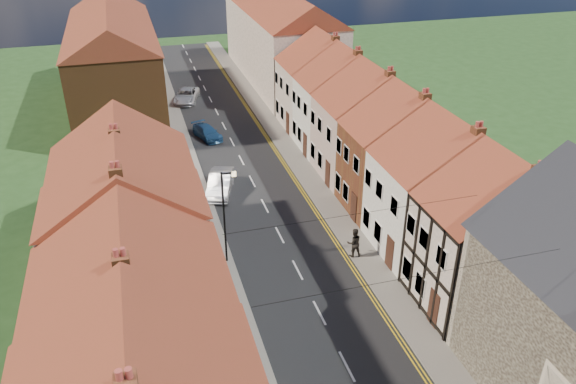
{
  "coord_description": "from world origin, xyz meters",
  "views": [
    {
      "loc": [
        -8.18,
        -7.97,
        20.14
      ],
      "look_at": [
        0.39,
        21.39,
        3.5
      ],
      "focal_mm": 35.0,
      "sensor_mm": 36.0,
      "label": 1
    }
  ],
  "objects_px": {
    "car_mid": "(220,183)",
    "pedestrian_right": "(354,243)",
    "car_far": "(207,132)",
    "lamppost": "(225,212)",
    "car_distant": "(186,96)"
  },
  "relations": [
    {
      "from": "lamppost",
      "to": "car_far",
      "type": "distance_m",
      "value": 19.82
    },
    {
      "from": "car_far",
      "to": "car_distant",
      "type": "bearing_deg",
      "value": 75.39
    },
    {
      "from": "car_far",
      "to": "pedestrian_right",
      "type": "distance_m",
      "value": 21.93
    },
    {
      "from": "car_far",
      "to": "car_distant",
      "type": "relative_size",
      "value": 0.8
    },
    {
      "from": "car_far",
      "to": "pedestrian_right",
      "type": "xyz_separation_m",
      "value": [
        5.67,
        -21.18,
        0.51
      ]
    },
    {
      "from": "lamppost",
      "to": "pedestrian_right",
      "type": "distance_m",
      "value": 8.08
    },
    {
      "from": "car_mid",
      "to": "pedestrian_right",
      "type": "relative_size",
      "value": 2.41
    },
    {
      "from": "car_mid",
      "to": "pedestrian_right",
      "type": "bearing_deg",
      "value": -41.57
    },
    {
      "from": "car_distant",
      "to": "pedestrian_right",
      "type": "bearing_deg",
      "value": -61.41
    },
    {
      "from": "lamppost",
      "to": "car_far",
      "type": "relative_size",
      "value": 1.54
    },
    {
      "from": "lamppost",
      "to": "car_mid",
      "type": "height_order",
      "value": "lamppost"
    },
    {
      "from": "lamppost",
      "to": "car_distant",
      "type": "distance_m",
      "value": 30.16
    },
    {
      "from": "lamppost",
      "to": "car_mid",
      "type": "xyz_separation_m",
      "value": [
        1.16,
        8.96,
        -2.78
      ]
    },
    {
      "from": "lamppost",
      "to": "car_far",
      "type": "height_order",
      "value": "lamppost"
    },
    {
      "from": "lamppost",
      "to": "car_far",
      "type": "xyz_separation_m",
      "value": [
        1.84,
        19.51,
        -2.97
      ]
    }
  ]
}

